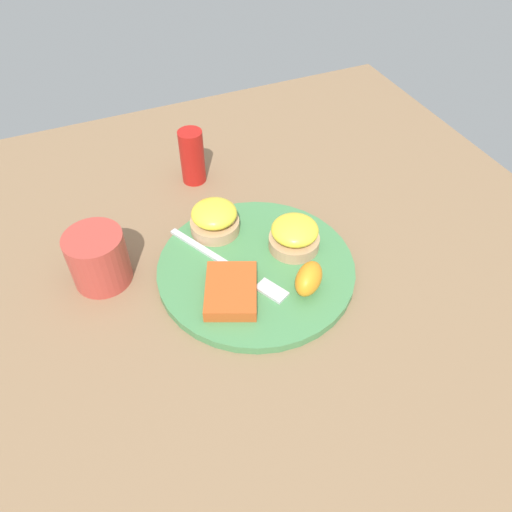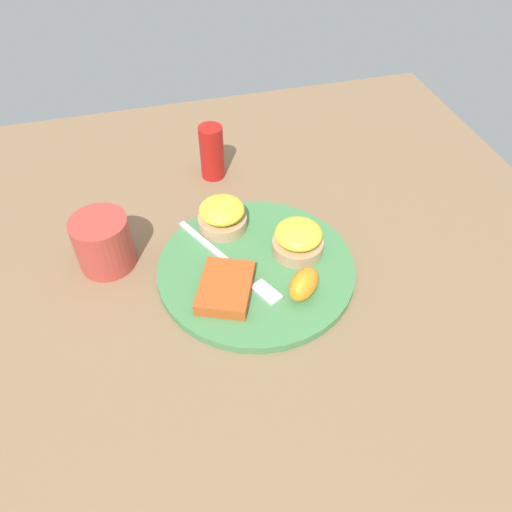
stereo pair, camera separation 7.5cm
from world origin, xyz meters
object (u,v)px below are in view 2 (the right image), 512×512
(sandwich_benedict_left, at_px, (298,239))
(sandwich_benedict_right, at_px, (222,215))
(hashbrown_patty, at_px, (226,288))
(condiment_bottle, at_px, (212,152))
(orange_wedge, at_px, (304,284))
(cup, at_px, (103,242))
(fork, at_px, (232,265))

(sandwich_benedict_left, bearing_deg, sandwich_benedict_right, 49.83)
(hashbrown_patty, bearing_deg, condiment_bottle, -8.05)
(sandwich_benedict_left, height_order, condiment_bottle, condiment_bottle)
(sandwich_benedict_right, height_order, condiment_bottle, condiment_bottle)
(sandwich_benedict_right, bearing_deg, hashbrown_patty, 169.41)
(hashbrown_patty, distance_m, condiment_bottle, 0.31)
(hashbrown_patty, relative_size, orange_wedge, 1.63)
(sandwich_benedict_left, xyz_separation_m, hashbrown_patty, (-0.05, 0.13, -0.01))
(hashbrown_patty, height_order, cup, cup)
(hashbrown_patty, height_order, condiment_bottle, condiment_bottle)
(sandwich_benedict_left, bearing_deg, fork, 93.24)
(sandwich_benedict_right, xyz_separation_m, cup, (-0.02, 0.19, 0.00))
(hashbrown_patty, relative_size, condiment_bottle, 0.95)
(orange_wedge, relative_size, cup, 0.52)
(orange_wedge, height_order, fork, orange_wedge)
(hashbrown_patty, relative_size, fork, 0.47)
(hashbrown_patty, bearing_deg, sandwich_benedict_left, -66.96)
(fork, bearing_deg, cup, 68.27)
(orange_wedge, height_order, condiment_bottle, condiment_bottle)
(hashbrown_patty, bearing_deg, cup, 53.40)
(orange_wedge, bearing_deg, fork, 47.29)
(fork, height_order, condiment_bottle, condiment_bottle)
(condiment_bottle, bearing_deg, cup, 131.29)
(sandwich_benedict_right, distance_m, cup, 0.19)
(sandwich_benedict_right, distance_m, condiment_bottle, 0.16)
(sandwich_benedict_right, relative_size, hashbrown_patty, 0.82)
(orange_wedge, relative_size, fork, 0.29)
(orange_wedge, bearing_deg, sandwich_benedict_right, 25.26)
(hashbrown_patty, height_order, orange_wedge, orange_wedge)
(cup, bearing_deg, fork, -111.73)
(orange_wedge, bearing_deg, cup, 60.38)
(sandwich_benedict_left, height_order, hashbrown_patty, sandwich_benedict_left)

